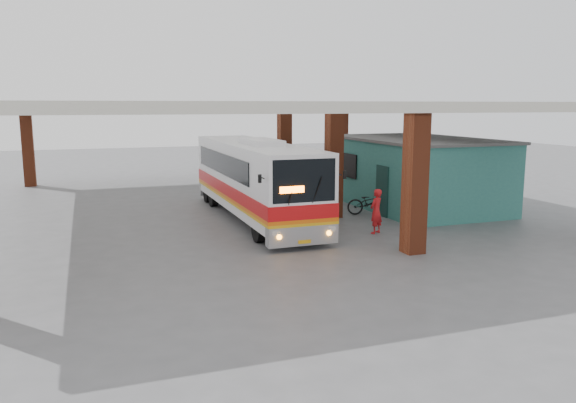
# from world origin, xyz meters

# --- Properties ---
(ground) EXTENTS (90.00, 90.00, 0.00)m
(ground) POSITION_xyz_m (0.00, 0.00, 0.00)
(ground) COLOR #515154
(ground) RESTS_ON ground
(brick_columns) EXTENTS (20.10, 21.60, 4.35)m
(brick_columns) POSITION_xyz_m (1.43, 5.00, 2.17)
(brick_columns) COLOR maroon
(brick_columns) RESTS_ON ground
(canopy_roof) EXTENTS (21.00, 23.00, 0.30)m
(canopy_roof) POSITION_xyz_m (0.50, 6.50, 4.50)
(canopy_roof) COLOR beige
(canopy_roof) RESTS_ON brick_columns
(shop_building) EXTENTS (5.20, 8.20, 3.11)m
(shop_building) POSITION_xyz_m (7.49, 4.00, 1.56)
(shop_building) COLOR #2A6965
(shop_building) RESTS_ON ground
(coach_bus) EXTENTS (2.42, 11.27, 3.27)m
(coach_bus) POSITION_xyz_m (-0.13, 3.81, 1.63)
(coach_bus) COLOR white
(coach_bus) RESTS_ON ground
(motorcycle) EXTENTS (2.09, 1.17, 1.04)m
(motorcycle) POSITION_xyz_m (4.70, 2.96, 0.52)
(motorcycle) COLOR black
(motorcycle) RESTS_ON ground
(pedestrian) EXTENTS (0.70, 0.63, 1.61)m
(pedestrian) POSITION_xyz_m (3.21, -0.24, 0.81)
(pedestrian) COLOR red
(pedestrian) RESTS_ON ground
(red_chair) EXTENTS (0.41, 0.41, 0.77)m
(red_chair) POSITION_xyz_m (4.92, 7.42, 0.36)
(red_chair) COLOR red
(red_chair) RESTS_ON ground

